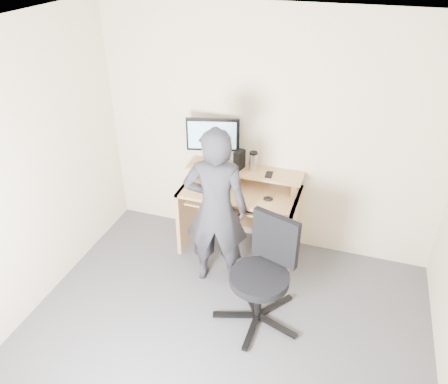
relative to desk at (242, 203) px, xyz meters
The scene contains 14 objects.
ground 1.64m from the desk, 82.55° to the right, with size 3.50×3.50×0.00m, color #4C4C50.
back_wall 0.76m from the desk, 47.89° to the left, with size 3.50×0.02×2.50m, color beige.
ceiling 2.49m from the desk, 82.55° to the right, with size 3.50×3.50×0.02m, color white.
desk is the anchor object (origin of this frame).
monitor 0.75m from the desk, 167.30° to the left, with size 0.53×0.17×0.51m.
external_drive 0.47m from the desk, 127.77° to the left, with size 0.07×0.13×0.20m, color black.
travel_mug 0.47m from the desk, 45.15° to the left, with size 0.08×0.08×0.18m, color #B3B3B7.
smartphone 0.45m from the desk, ahead, with size 0.07×0.13×0.01m, color black.
charger 0.47m from the desk, behind, with size 0.04×0.04×0.04m, color black.
headphones 0.49m from the desk, 159.16° to the left, with size 0.16×0.16×0.02m, color silver.
keyboard 0.21m from the desk, 76.84° to the right, with size 0.46×0.18×0.03m, color black.
mouse 0.42m from the desk, 29.53° to the right, with size 0.10×0.06×0.04m, color black.
office_chair 1.04m from the desk, 62.97° to the right, with size 0.78×0.75×0.98m.
person 0.65m from the desk, 98.18° to the right, with size 0.59×0.39×1.63m, color black.
Camera 1 is at (0.83, -2.20, 3.04)m, focal length 35.00 mm.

